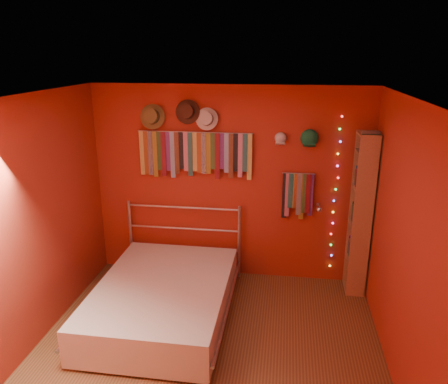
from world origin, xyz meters
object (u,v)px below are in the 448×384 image
at_px(tie_rack, 194,153).
at_px(bookshelf, 364,214).
at_px(reading_lamp, 319,209).
at_px(bed, 163,299).

height_order(tie_rack, bookshelf, bookshelf).
height_order(reading_lamp, bookshelf, bookshelf).
distance_m(reading_lamp, bed, 2.12).
bearing_deg(bed, reading_lamp, 28.53).
height_order(tie_rack, bed, tie_rack).
bearing_deg(reading_lamp, tie_rack, 174.25).
bearing_deg(bookshelf, bed, -157.68).
bearing_deg(bookshelf, reading_lamp, -179.74).
bearing_deg(tie_rack, reading_lamp, -5.75).
xyz_separation_m(reading_lamp, bookshelf, (0.53, 0.00, -0.05)).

